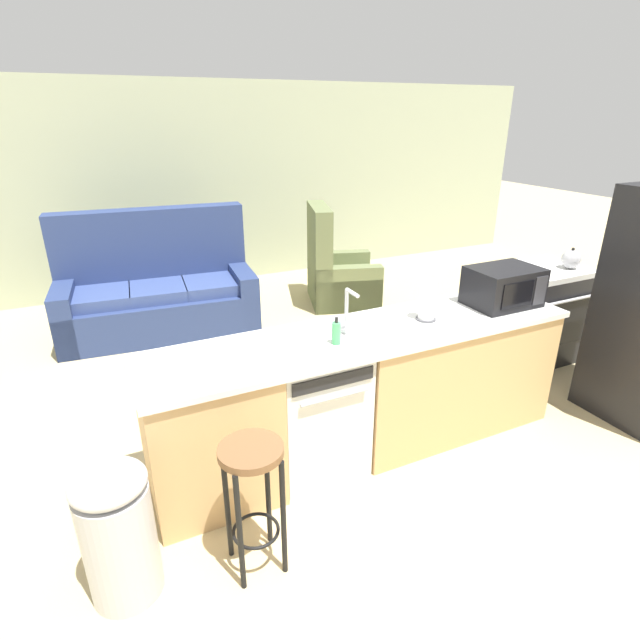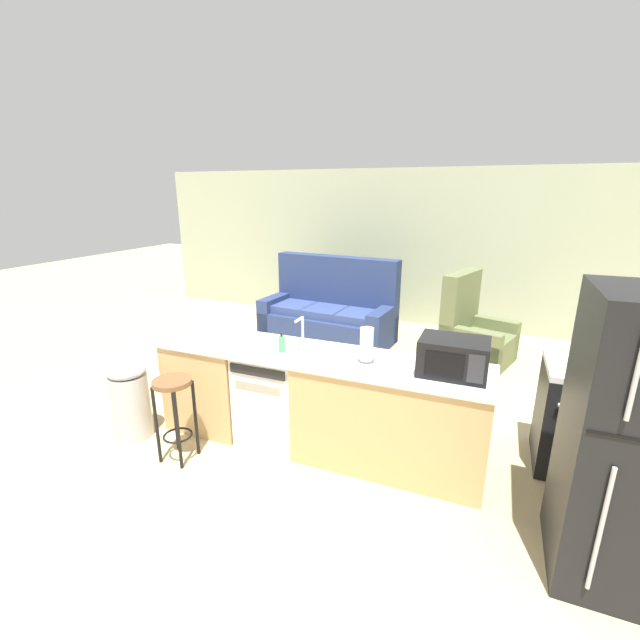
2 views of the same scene
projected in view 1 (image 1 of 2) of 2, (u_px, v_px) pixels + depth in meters
ground_plane at (345, 451)px, 3.52m from camera, size 24.00×24.00×0.00m
wall_back at (218, 186)px, 6.63m from camera, size 10.00×0.06×2.60m
kitchen_counter at (377, 392)px, 3.45m from camera, size 2.94×0.66×0.90m
dishwasher at (313, 409)px, 3.26m from camera, size 0.58×0.61×0.84m
stove_range at (537, 312)px, 4.74m from camera, size 0.76×0.68×0.90m
microwave at (503, 286)px, 3.63m from camera, size 0.50×0.37×0.28m
sink_faucet at (347, 314)px, 3.16m from camera, size 0.07×0.18×0.30m
paper_towel_roll at (427, 300)px, 3.36m from camera, size 0.14×0.14×0.28m
soap_bottle at (336, 333)px, 3.03m from camera, size 0.06×0.06×0.18m
kettle at (571, 259)px, 4.49m from camera, size 0.21×0.17×0.19m
bar_stool at (253, 482)px, 2.45m from camera, size 0.32×0.32×0.74m
trash_bin at (118, 532)px, 2.36m from camera, size 0.35×0.35×0.74m
couch at (158, 293)px, 5.41m from camera, size 2.07×1.08×1.27m
armchair at (335, 275)px, 6.16m from camera, size 1.02×1.05×1.20m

